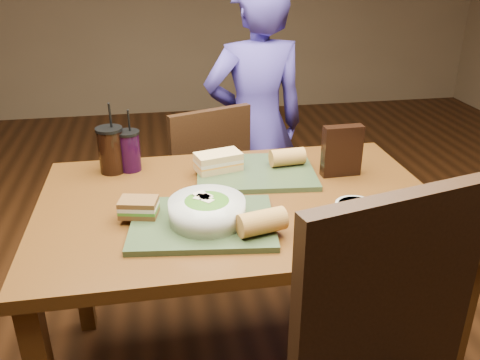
% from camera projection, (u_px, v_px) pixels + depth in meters
% --- Properties ---
extents(dining_table, '(1.30, 0.85, 0.75)m').
position_uv_depth(dining_table, '(240.00, 224.00, 1.69)').
color(dining_table, '#502D10').
rests_on(dining_table, ground).
extents(chair_far, '(0.48, 0.49, 0.88)m').
position_uv_depth(chair_far, '(210.00, 184.00, 2.38)').
color(chair_far, black).
rests_on(chair_far, ground).
extents(diner, '(0.54, 0.39, 1.39)m').
position_uv_depth(diner, '(256.00, 127.00, 2.49)').
color(diner, '#40338D').
rests_on(diner, ground).
extents(tray_near, '(0.46, 0.37, 0.02)m').
position_uv_depth(tray_near, '(203.00, 223.00, 1.50)').
color(tray_near, '#2C3B20').
rests_on(tray_near, dining_table).
extents(tray_far, '(0.45, 0.36, 0.02)m').
position_uv_depth(tray_far, '(255.00, 172.00, 1.84)').
color(tray_far, '#2C3B20').
rests_on(tray_far, dining_table).
extents(salad_bowl, '(0.22, 0.22, 0.07)m').
position_uv_depth(salad_bowl, '(207.00, 209.00, 1.48)').
color(salad_bowl, silver).
rests_on(salad_bowl, tray_near).
extents(soup_bowl, '(0.20, 0.20, 0.06)m').
position_uv_depth(soup_bowl, '(355.00, 211.00, 1.52)').
color(soup_bowl, white).
rests_on(soup_bowl, dining_table).
extents(sandwich_near, '(0.13, 0.10, 0.05)m').
position_uv_depth(sandwich_near, '(139.00, 207.00, 1.51)').
color(sandwich_near, '#593819').
rests_on(sandwich_near, tray_near).
extents(sandwich_far, '(0.18, 0.13, 0.06)m').
position_uv_depth(sandwich_far, '(218.00, 161.00, 1.82)').
color(sandwich_far, tan).
rests_on(sandwich_far, tray_far).
extents(baguette_near, '(0.15, 0.10, 0.07)m').
position_uv_depth(baguette_near, '(262.00, 222.00, 1.42)').
color(baguette_near, '#AD7533').
rests_on(baguette_near, tray_near).
extents(baguette_far, '(0.13, 0.07, 0.06)m').
position_uv_depth(baguette_far, '(287.00, 157.00, 1.86)').
color(baguette_far, '#AD7533').
rests_on(baguette_far, tray_far).
extents(cup_cola, '(0.10, 0.10, 0.26)m').
position_uv_depth(cup_cola, '(111.00, 150.00, 1.83)').
color(cup_cola, black).
rests_on(cup_cola, dining_table).
extents(cup_berry, '(0.09, 0.09, 0.23)m').
position_uv_depth(cup_berry, '(129.00, 151.00, 1.85)').
color(cup_berry, black).
rests_on(cup_berry, dining_table).
extents(chip_bag, '(0.14, 0.05, 0.18)m').
position_uv_depth(chip_bag, '(342.00, 151.00, 1.80)').
color(chip_bag, black).
rests_on(chip_bag, dining_table).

